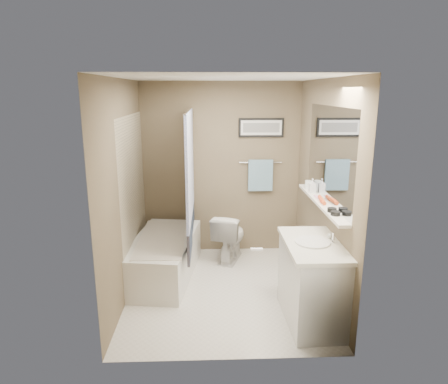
{
  "coord_description": "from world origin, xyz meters",
  "views": [
    {
      "loc": [
        -0.16,
        -4.25,
        2.27
      ],
      "look_at": [
        0.0,
        0.15,
        1.15
      ],
      "focal_mm": 32.0,
      "sensor_mm": 36.0,
      "label": 1
    }
  ],
  "objects_px": {
    "candle_bowl_far": "(332,210)",
    "hair_brush_back": "(321,199)",
    "vanity": "(312,284)",
    "hair_brush_front": "(323,201)",
    "glass_jar": "(308,185)",
    "candle_bowl_near": "(335,213)",
    "toilet": "(230,236)",
    "soap_bottle": "(312,186)",
    "bathtub": "(163,257)"
  },
  "relations": [
    {
      "from": "hair_brush_front",
      "to": "toilet",
      "type": "bearing_deg",
      "value": 130.11
    },
    {
      "from": "vanity",
      "to": "glass_jar",
      "type": "height_order",
      "value": "glass_jar"
    },
    {
      "from": "candle_bowl_far",
      "to": "hair_brush_front",
      "type": "distance_m",
      "value": 0.33
    },
    {
      "from": "bathtub",
      "to": "soap_bottle",
      "type": "height_order",
      "value": "soap_bottle"
    },
    {
      "from": "toilet",
      "to": "hair_brush_back",
      "type": "distance_m",
      "value": 1.61
    },
    {
      "from": "bathtub",
      "to": "candle_bowl_far",
      "type": "height_order",
      "value": "candle_bowl_far"
    },
    {
      "from": "toilet",
      "to": "soap_bottle",
      "type": "bearing_deg",
      "value": 163.57
    },
    {
      "from": "candle_bowl_near",
      "to": "hair_brush_front",
      "type": "height_order",
      "value": "hair_brush_front"
    },
    {
      "from": "vanity",
      "to": "toilet",
      "type": "bearing_deg",
      "value": 113.85
    },
    {
      "from": "vanity",
      "to": "hair_brush_back",
      "type": "height_order",
      "value": "hair_brush_back"
    },
    {
      "from": "bathtub",
      "to": "soap_bottle",
      "type": "bearing_deg",
      "value": 2.2
    },
    {
      "from": "vanity",
      "to": "bathtub",
      "type": "bearing_deg",
      "value": 144.45
    },
    {
      "from": "candle_bowl_far",
      "to": "hair_brush_front",
      "type": "height_order",
      "value": "hair_brush_front"
    },
    {
      "from": "hair_brush_front",
      "to": "glass_jar",
      "type": "bearing_deg",
      "value": 90.0
    },
    {
      "from": "vanity",
      "to": "hair_brush_front",
      "type": "height_order",
      "value": "hair_brush_front"
    },
    {
      "from": "soap_bottle",
      "to": "glass_jar",
      "type": "bearing_deg",
      "value": 90.0
    },
    {
      "from": "toilet",
      "to": "vanity",
      "type": "relative_size",
      "value": 0.74
    },
    {
      "from": "candle_bowl_far",
      "to": "hair_brush_front",
      "type": "bearing_deg",
      "value": 90.0
    },
    {
      "from": "candle_bowl_near",
      "to": "hair_brush_front",
      "type": "bearing_deg",
      "value": 90.0
    },
    {
      "from": "bathtub",
      "to": "hair_brush_back",
      "type": "relative_size",
      "value": 6.82
    },
    {
      "from": "glass_jar",
      "to": "candle_bowl_near",
      "type": "bearing_deg",
      "value": -90.0
    },
    {
      "from": "bathtub",
      "to": "hair_brush_front",
      "type": "distance_m",
      "value": 2.09
    },
    {
      "from": "hair_brush_front",
      "to": "glass_jar",
      "type": "xyz_separation_m",
      "value": [
        0.0,
        0.63,
        0.03
      ]
    },
    {
      "from": "vanity",
      "to": "glass_jar",
      "type": "distance_m",
      "value": 1.33
    },
    {
      "from": "bathtub",
      "to": "hair_brush_back",
      "type": "height_order",
      "value": "hair_brush_back"
    },
    {
      "from": "bathtub",
      "to": "candle_bowl_near",
      "type": "distance_m",
      "value": 2.26
    },
    {
      "from": "hair_brush_front",
      "to": "soap_bottle",
      "type": "distance_m",
      "value": 0.45
    },
    {
      "from": "bathtub",
      "to": "toilet",
      "type": "relative_size",
      "value": 2.26
    },
    {
      "from": "candle_bowl_near",
      "to": "hair_brush_back",
      "type": "distance_m",
      "value": 0.51
    },
    {
      "from": "vanity",
      "to": "candle_bowl_near",
      "type": "height_order",
      "value": "candle_bowl_near"
    },
    {
      "from": "bathtub",
      "to": "soap_bottle",
      "type": "relative_size",
      "value": 9.21
    },
    {
      "from": "vanity",
      "to": "soap_bottle",
      "type": "distance_m",
      "value": 1.21
    },
    {
      "from": "vanity",
      "to": "hair_brush_front",
      "type": "distance_m",
      "value": 0.88
    },
    {
      "from": "bathtub",
      "to": "glass_jar",
      "type": "bearing_deg",
      "value": 8.02
    },
    {
      "from": "toilet",
      "to": "vanity",
      "type": "height_order",
      "value": "vanity"
    },
    {
      "from": "vanity",
      "to": "hair_brush_back",
      "type": "xyz_separation_m",
      "value": [
        0.19,
        0.51,
        0.74
      ]
    },
    {
      "from": "toilet",
      "to": "vanity",
      "type": "xyz_separation_m",
      "value": [
        0.74,
        -1.55,
        0.07
      ]
    },
    {
      "from": "hair_brush_front",
      "to": "candle_bowl_far",
      "type": "bearing_deg",
      "value": -90.0
    },
    {
      "from": "vanity",
      "to": "hair_brush_back",
      "type": "relative_size",
      "value": 4.09
    },
    {
      "from": "toilet",
      "to": "hair_brush_front",
      "type": "distance_m",
      "value": 1.65
    },
    {
      "from": "candle_bowl_near",
      "to": "candle_bowl_far",
      "type": "xyz_separation_m",
      "value": [
        0.0,
        0.11,
        0.0
      ]
    },
    {
      "from": "candle_bowl_near",
      "to": "hair_brush_back",
      "type": "relative_size",
      "value": 0.41
    },
    {
      "from": "toilet",
      "to": "glass_jar",
      "type": "xyz_separation_m",
      "value": [
        0.93,
        -0.47,
        0.83
      ]
    },
    {
      "from": "candle_bowl_near",
      "to": "candle_bowl_far",
      "type": "bearing_deg",
      "value": 90.0
    },
    {
      "from": "toilet",
      "to": "hair_brush_front",
      "type": "bearing_deg",
      "value": 148.87
    },
    {
      "from": "candle_bowl_far",
      "to": "hair_brush_back",
      "type": "bearing_deg",
      "value": 90.0
    },
    {
      "from": "hair_brush_front",
      "to": "glass_jar",
      "type": "distance_m",
      "value": 0.63
    },
    {
      "from": "soap_bottle",
      "to": "toilet",
      "type": "bearing_deg",
      "value": 144.81
    },
    {
      "from": "toilet",
      "to": "bathtub",
      "type": "bearing_deg",
      "value": 48.04
    },
    {
      "from": "vanity",
      "to": "candle_bowl_far",
      "type": "xyz_separation_m",
      "value": [
        0.19,
        0.11,
        0.73
      ]
    }
  ]
}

